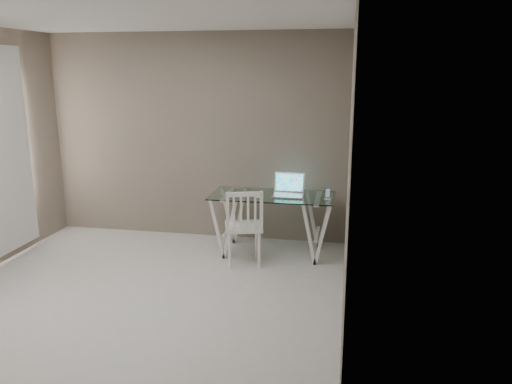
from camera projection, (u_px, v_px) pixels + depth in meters
room at (113, 129)px, 4.40m from camera, size 4.50×4.52×2.71m
desk at (272, 224)px, 6.13m from camera, size 1.50×0.70×0.75m
chair at (244, 224)px, 5.72m from camera, size 0.52×0.52×0.92m
laptop at (288, 190)px, 6.05m from camera, size 0.37×0.34×0.25m
keyboard at (249, 195)px, 6.05m from camera, size 0.25×0.11×0.01m
mouse at (259, 197)px, 5.89m from camera, size 0.10×0.06×0.03m
phone_dock at (328, 196)px, 5.84m from camera, size 0.07×0.07×0.13m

